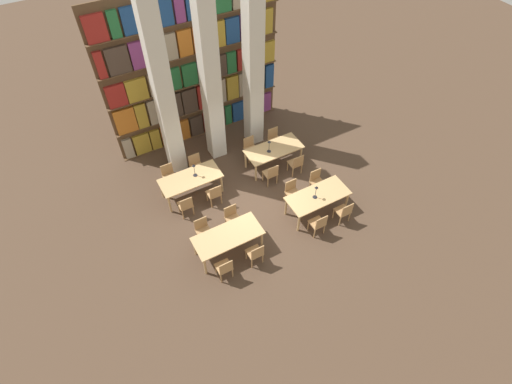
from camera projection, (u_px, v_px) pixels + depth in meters
The scene contains 28 objects.
ground_plane at pixel (254, 203), 13.10m from camera, with size 40.00×40.00×0.00m, color #4C3828.
bookshelf_bank at pixel (195, 72), 13.51m from camera, with size 6.26×0.35×5.50m.
pillar_left at pixel (164, 96), 11.98m from camera, with size 0.54×0.54×6.00m.
pillar_center at pixel (210, 82), 12.47m from camera, with size 0.54×0.54×6.00m.
pillar_right at pixel (253, 69), 12.97m from camera, with size 0.54×0.54×6.00m.
reading_table_0 at pixel (228, 237), 11.38m from camera, with size 1.98×0.89×0.77m.
chair_0 at pixel (225, 268), 10.97m from camera, with size 0.42×0.40×0.87m.
chair_1 at pixel (203, 230), 11.82m from camera, with size 0.42×0.40×0.87m.
chair_2 at pixel (256, 253), 11.28m from camera, with size 0.42×0.40×0.87m.
chair_3 at pixel (232, 217), 12.13m from camera, with size 0.42×0.40×0.87m.
reading_table_1 at pixel (318, 197), 12.38m from camera, with size 1.98×0.89×0.77m.
chair_4 at pixel (318, 223), 11.97m from camera, with size 0.42×0.40×0.87m.
chair_5 at pixel (292, 192), 12.82m from camera, with size 0.42×0.40×0.87m.
chair_6 at pixel (344, 211), 12.28m from camera, with size 0.42×0.40×0.87m.
chair_7 at pixel (317, 181), 13.12m from camera, with size 0.42×0.40×0.87m.
desk_lamp_0 at pixel (316, 190), 12.01m from camera, with size 0.14×0.14×0.50m.
reading_table_2 at pixel (191, 180), 12.86m from camera, with size 1.98×0.89×0.77m.
chair_8 at pixel (186, 205), 12.44m from camera, with size 0.42×0.40×0.87m.
chair_9 at pixel (169, 175), 13.29m from camera, with size 0.42×0.40×0.87m.
chair_10 at pixel (214, 194), 12.76m from camera, with size 0.42×0.40×0.87m.
chair_11 at pixel (196, 165), 13.60m from camera, with size 0.42×0.40×0.87m.
desk_lamp_1 at pixel (194, 168), 12.62m from camera, with size 0.14×0.14×0.50m.
reading_table_3 at pixel (274, 150), 13.78m from camera, with size 1.98×0.89×0.77m.
chair_12 at pixel (271, 173), 13.35m from camera, with size 0.42×0.40×0.87m.
chair_13 at pixel (250, 148), 14.19m from camera, with size 0.42×0.40×0.87m.
chair_14 at pixel (296, 163), 13.67m from camera, with size 0.42×0.40×0.87m.
chair_15 at pixel (274, 139), 14.51m from camera, with size 0.42×0.40×0.87m.
desk_lamp_2 at pixel (269, 144), 13.37m from camera, with size 0.14×0.14×0.49m.
Camera 1 is at (-4.00, -7.34, 10.10)m, focal length 28.00 mm.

